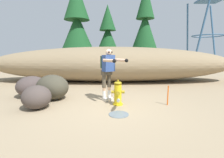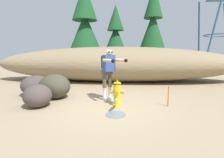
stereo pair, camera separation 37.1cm
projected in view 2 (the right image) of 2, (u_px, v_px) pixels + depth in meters
The scene contains 12 objects.
ground_plane at pixel (107, 106), 4.97m from camera, with size 56.00×56.00×0.04m, color #998466.
dirt_embankment at pixel (116, 64), 9.24m from camera, with size 13.63×3.20×1.91m, color #897556.
fire_hydrant at pixel (117, 94), 4.99m from camera, with size 0.40×0.35×0.77m.
hydrant_water_jet at pixel (116, 105), 4.43m from camera, with size 0.52×0.94×0.45m.
utility_worker at pixel (109, 68), 5.35m from camera, with size 0.87×1.02×1.69m.
boulder_large at pixel (55, 86), 5.77m from camera, with size 1.16×1.02×0.84m, color #3F3C2E.
boulder_mid at pixel (38, 96), 4.82m from camera, with size 0.84×0.80×0.67m, color #473D39.
boulder_small at pixel (36, 85), 6.16m from camera, with size 1.05×1.06×0.75m, color #493D3A.
pine_tree_far_left at pixel (85, 27), 12.91m from camera, with size 2.99×2.99×6.95m.
pine_tree_left at pixel (115, 35), 14.08m from camera, with size 2.18×2.18×5.57m.
pine_tree_center at pixel (153, 24), 12.48m from camera, with size 2.16×2.16×6.73m.
survey_stake at pixel (168, 96), 4.87m from camera, with size 0.04×0.04×0.60m, color #E55914.
Camera 2 is at (0.53, -4.76, 1.56)m, focal length 26.51 mm.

